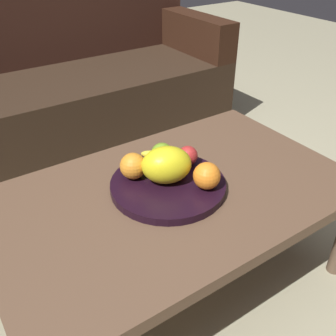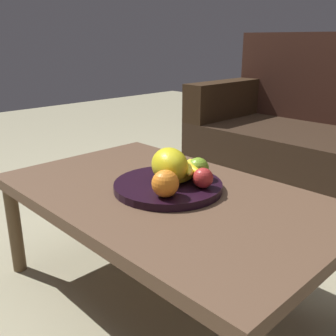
# 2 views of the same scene
# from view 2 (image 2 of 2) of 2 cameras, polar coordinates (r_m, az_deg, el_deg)

# --- Properties ---
(ground_plane) EXTENTS (8.00, 8.00, 0.00)m
(ground_plane) POSITION_cam_2_polar(r_m,az_deg,el_deg) (1.45, -0.34, -18.08)
(ground_plane) COLOR tan
(coffee_table) EXTENTS (1.11, 0.68, 0.39)m
(coffee_table) POSITION_cam_2_polar(r_m,az_deg,el_deg) (1.27, -0.37, -5.20)
(coffee_table) COLOR brown
(coffee_table) RESTS_ON ground_plane
(fruit_bowl) EXTENTS (0.35, 0.35, 0.03)m
(fruit_bowl) POSITION_cam_2_polar(r_m,az_deg,el_deg) (1.27, -0.00, -2.68)
(fruit_bowl) COLOR black
(fruit_bowl) RESTS_ON coffee_table
(melon_large_front) EXTENTS (0.18, 0.17, 0.11)m
(melon_large_front) POSITION_cam_2_polar(r_m,az_deg,el_deg) (1.25, 0.25, 0.39)
(melon_large_front) COLOR yellow
(melon_large_front) RESTS_ON fruit_bowl
(orange_front) EXTENTS (0.08, 0.08, 0.08)m
(orange_front) POSITION_cam_2_polar(r_m,az_deg,el_deg) (1.14, -0.40, -2.30)
(orange_front) COLOR orange
(orange_front) RESTS_ON fruit_bowl
(orange_left) EXTENTS (0.08, 0.08, 0.08)m
(orange_left) POSITION_cam_2_polar(r_m,az_deg,el_deg) (1.36, 0.26, 1.11)
(orange_left) COLOR orange
(orange_left) RESTS_ON fruit_bowl
(apple_front) EXTENTS (0.06, 0.06, 0.06)m
(apple_front) POSITION_cam_2_polar(r_m,az_deg,el_deg) (1.22, 5.17, -1.47)
(apple_front) COLOR red
(apple_front) RESTS_ON fruit_bowl
(apple_left) EXTENTS (0.07, 0.07, 0.07)m
(apple_left) POSITION_cam_2_polar(r_m,az_deg,el_deg) (1.29, 4.44, -0.04)
(apple_left) COLOR olive
(apple_left) RESTS_ON fruit_bowl
(banana_bunch) EXTENTS (0.15, 0.16, 0.06)m
(banana_bunch) POSITION_cam_2_polar(r_m,az_deg,el_deg) (1.29, 3.00, -0.36)
(banana_bunch) COLOR yellow
(banana_bunch) RESTS_ON fruit_bowl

